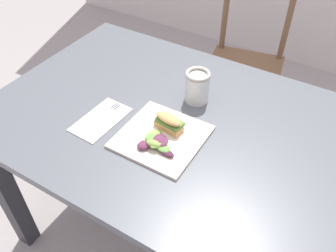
{
  "coord_description": "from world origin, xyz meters",
  "views": [
    {
      "loc": [
        0.37,
        -0.87,
        1.54
      ],
      "look_at": [
        -0.06,
        -0.14,
        0.76
      ],
      "focal_mm": 37.89,
      "sensor_mm": 36.0,
      "label": 1
    }
  ],
  "objects_px": {
    "chair_wooden_far": "(245,65)",
    "sandwich_half_front": "(169,122)",
    "plate_lunch": "(162,137)",
    "fork_on_napkin": "(104,116)",
    "mason_jar_iced_tea": "(197,88)",
    "dining_table": "(182,147)"
  },
  "relations": [
    {
      "from": "dining_table",
      "to": "chair_wooden_far",
      "type": "distance_m",
      "value": 0.9
    },
    {
      "from": "chair_wooden_far",
      "to": "plate_lunch",
      "type": "height_order",
      "value": "chair_wooden_far"
    },
    {
      "from": "plate_lunch",
      "to": "mason_jar_iced_tea",
      "type": "bearing_deg",
      "value": 89.06
    },
    {
      "from": "dining_table",
      "to": "mason_jar_iced_tea",
      "type": "distance_m",
      "value": 0.22
    },
    {
      "from": "sandwich_half_front",
      "to": "fork_on_napkin",
      "type": "height_order",
      "value": "sandwich_half_front"
    },
    {
      "from": "dining_table",
      "to": "chair_wooden_far",
      "type": "bearing_deg",
      "value": 95.71
    },
    {
      "from": "chair_wooden_far",
      "to": "fork_on_napkin",
      "type": "bearing_deg",
      "value": -98.76
    },
    {
      "from": "chair_wooden_far",
      "to": "plate_lunch",
      "type": "distance_m",
      "value": 1.03
    },
    {
      "from": "dining_table",
      "to": "sandwich_half_front",
      "type": "xyz_separation_m",
      "value": [
        -0.02,
        -0.06,
        0.16
      ]
    },
    {
      "from": "sandwich_half_front",
      "to": "dining_table",
      "type": "bearing_deg",
      "value": 72.5
    },
    {
      "from": "dining_table",
      "to": "fork_on_napkin",
      "type": "xyz_separation_m",
      "value": [
        -0.24,
        -0.12,
        0.12
      ]
    },
    {
      "from": "dining_table",
      "to": "mason_jar_iced_tea",
      "type": "xyz_separation_m",
      "value": [
        -0.02,
        0.13,
        0.17
      ]
    },
    {
      "from": "sandwich_half_front",
      "to": "chair_wooden_far",
      "type": "bearing_deg",
      "value": 94.19
    },
    {
      "from": "chair_wooden_far",
      "to": "fork_on_napkin",
      "type": "height_order",
      "value": "chair_wooden_far"
    },
    {
      "from": "plate_lunch",
      "to": "fork_on_napkin",
      "type": "xyz_separation_m",
      "value": [
        -0.22,
        -0.02,
        0.0
      ]
    },
    {
      "from": "mason_jar_iced_tea",
      "to": "plate_lunch",
      "type": "bearing_deg",
      "value": -90.94
    },
    {
      "from": "fork_on_napkin",
      "to": "mason_jar_iced_tea",
      "type": "bearing_deg",
      "value": 47.88
    },
    {
      "from": "chair_wooden_far",
      "to": "sandwich_half_front",
      "type": "xyz_separation_m",
      "value": [
        0.07,
        -0.94,
        0.33
      ]
    },
    {
      "from": "chair_wooden_far",
      "to": "sandwich_half_front",
      "type": "relative_size",
      "value": 8.6
    },
    {
      "from": "sandwich_half_front",
      "to": "fork_on_napkin",
      "type": "bearing_deg",
      "value": -166.07
    },
    {
      "from": "dining_table",
      "to": "fork_on_napkin",
      "type": "relative_size",
      "value": 7.29
    },
    {
      "from": "dining_table",
      "to": "sandwich_half_front",
      "type": "height_order",
      "value": "sandwich_half_front"
    }
  ]
}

